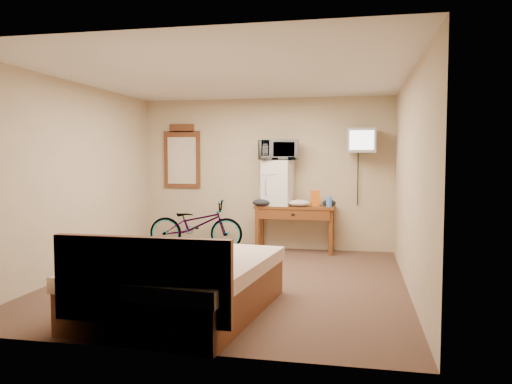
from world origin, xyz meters
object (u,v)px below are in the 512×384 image
(wall_mirror, at_px, (182,157))
(bed, at_px, (181,284))
(crt_television, at_px, (362,141))
(mini_fridge, at_px, (278,183))
(bicycle, at_px, (196,225))
(blue_cup, at_px, (329,202))
(microwave, at_px, (278,150))
(desk, at_px, (295,214))

(wall_mirror, xyz_separation_m, bed, (1.29, -3.65, -1.24))
(crt_television, height_order, bed, crt_television)
(mini_fridge, distance_m, bicycle, 1.53)
(blue_cup, relative_size, crt_television, 0.28)
(microwave, height_order, wall_mirror, wall_mirror)
(mini_fridge, xyz_separation_m, crt_television, (1.32, -0.02, 0.67))
(bed, bearing_deg, crt_television, 63.00)
(desk, height_order, blue_cup, blue_cup)
(crt_television, bearing_deg, blue_cup, -175.93)
(bicycle, xyz_separation_m, bed, (0.94, -3.32, -0.11))
(desk, distance_m, wall_mirror, 2.20)
(bicycle, height_order, bed, bed)
(bicycle, bearing_deg, bed, -170.09)
(blue_cup, distance_m, bed, 3.62)
(mini_fridge, distance_m, blue_cup, 0.88)
(mini_fridge, xyz_separation_m, bicycle, (-1.36, -0.10, -0.71))
(blue_cup, distance_m, wall_mirror, 2.65)
(crt_television, xyz_separation_m, wall_mirror, (-3.02, 0.25, -0.25))
(desk, xyz_separation_m, bicycle, (-1.64, -0.06, -0.21))
(desk, xyz_separation_m, blue_cup, (0.55, -0.01, 0.21))
(microwave, xyz_separation_m, bicycle, (-1.36, -0.10, -1.23))
(desk, distance_m, crt_television, 1.56)
(microwave, xyz_separation_m, wall_mirror, (-1.71, 0.23, -0.11))
(microwave, distance_m, bed, 3.70)
(mini_fridge, relative_size, wall_mirror, 0.67)
(wall_mirror, distance_m, bed, 4.06)
(microwave, relative_size, bicycle, 0.38)
(desk, distance_m, microwave, 1.06)
(mini_fridge, height_order, wall_mirror, wall_mirror)
(mini_fridge, distance_m, microwave, 0.53)
(mini_fridge, relative_size, blue_cup, 4.59)
(mini_fridge, height_order, bicycle, mini_fridge)
(wall_mirror, bearing_deg, blue_cup, -6.42)
(desk, relative_size, bicycle, 0.82)
(wall_mirror, bearing_deg, bicycle, -43.25)
(microwave, height_order, bicycle, microwave)
(desk, bearing_deg, bed, -101.63)
(desk, relative_size, crt_television, 2.28)
(microwave, distance_m, crt_television, 1.33)
(microwave, bearing_deg, blue_cup, -23.21)
(desk, distance_m, bed, 3.46)
(blue_cup, xyz_separation_m, wall_mirror, (-2.53, 0.29, 0.70))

